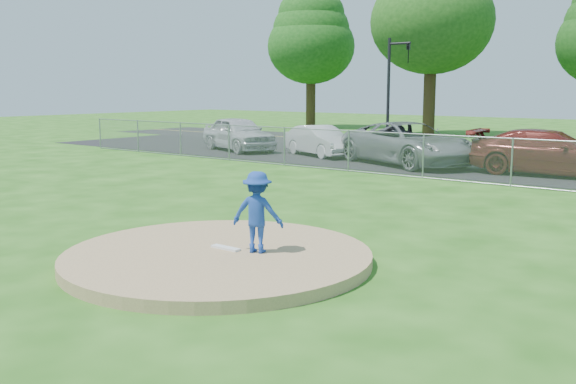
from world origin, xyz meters
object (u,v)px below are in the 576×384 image
at_px(parked_car_white, 320,141).
at_px(parked_car_gray, 408,143).
at_px(tree_left, 433,6).
at_px(parked_car_silver, 238,134).
at_px(traffic_cone, 399,156).
at_px(tree_far_left, 311,35).
at_px(pitcher, 257,212).
at_px(traffic_signal_left, 393,82).
at_px(parked_car_darkred, 550,153).

xyz_separation_m(parked_car_white, parked_car_gray, (4.73, -0.63, 0.17)).
height_order(tree_left, parked_car_silver, tree_left).
relative_size(traffic_cone, parked_car_white, 0.15).
height_order(tree_far_left, pitcher, tree_far_left).
bearing_deg(pitcher, parked_car_white, -79.62).
bearing_deg(traffic_signal_left, tree_far_left, 140.27).
bearing_deg(tree_left, tree_far_left, 169.70).
distance_m(tree_left, traffic_cone, 18.58).
distance_m(traffic_cone, parked_car_white, 4.29).
relative_size(traffic_signal_left, parked_car_darkred, 1.02).
bearing_deg(parked_car_gray, tree_left, 46.42).
distance_m(tree_far_left, parked_car_white, 22.46).
height_order(pitcher, traffic_cone, pitcher).
relative_size(pitcher, traffic_cone, 2.26).
bearing_deg(parked_car_darkred, tree_left, 32.51).
distance_m(traffic_signal_left, traffic_cone, 8.31).
relative_size(parked_car_silver, parked_car_darkred, 0.90).
relative_size(traffic_signal_left, pitcher, 3.95).
distance_m(traffic_cone, parked_car_darkred, 5.91).
height_order(parked_car_gray, parked_car_darkred, parked_car_gray).
bearing_deg(traffic_cone, pitcher, -70.49).
height_order(tree_left, parked_car_darkred, tree_left).
height_order(traffic_signal_left, parked_car_gray, traffic_signal_left).
distance_m(pitcher, parked_car_white, 18.17).
distance_m(traffic_signal_left, parked_car_gray, 8.53).
distance_m(tree_far_left, parked_car_silver, 20.45).
bearing_deg(parked_car_darkred, parked_car_gray, 86.90).
distance_m(tree_left, parked_car_white, 17.05).
xyz_separation_m(tree_far_left, parked_car_silver, (8.41, -17.57, -6.21)).
height_order(parked_car_silver, parked_car_darkred, parked_car_silver).
xyz_separation_m(pitcher, parked_car_gray, (-4.83, 14.82, -0.05)).
xyz_separation_m(traffic_signal_left, parked_car_white, (-0.22, -6.16, -2.67)).
distance_m(traffic_cone, parked_car_silver, 8.87).
bearing_deg(parked_car_darkred, parked_car_white, 82.23).
xyz_separation_m(tree_left, parked_car_white, (2.02, -15.16, -7.55)).
relative_size(tree_left, parked_car_darkred, 2.29).
relative_size(pitcher, parked_car_darkred, 0.26).
distance_m(parked_car_white, parked_car_gray, 4.78).
relative_size(tree_left, pitcher, 8.83).
xyz_separation_m(pitcher, traffic_cone, (-5.32, 15.00, -0.59)).
bearing_deg(tree_far_left, traffic_cone, -45.55).
bearing_deg(parked_car_white, tree_far_left, 59.57).
relative_size(tree_left, parked_car_white, 3.02).
xyz_separation_m(traffic_cone, parked_car_silver, (-8.86, 0.03, 0.52)).
bearing_deg(parked_car_silver, pitcher, -116.42).
xyz_separation_m(traffic_cone, parked_car_gray, (0.49, -0.19, 0.54)).
xyz_separation_m(parked_car_silver, parked_car_darkred, (14.74, 0.01, -0.04)).
distance_m(tree_left, parked_car_gray, 18.69).
bearing_deg(parked_car_silver, traffic_cone, -69.91).
xyz_separation_m(traffic_cone, parked_car_darkred, (5.89, 0.04, 0.48)).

